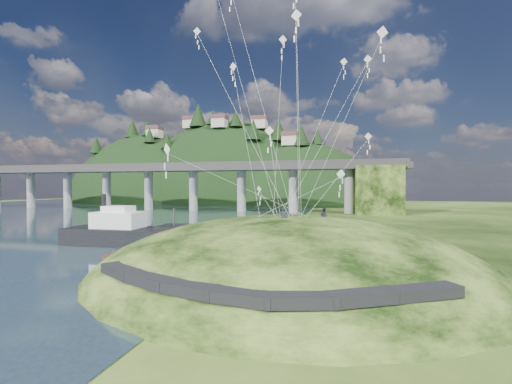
# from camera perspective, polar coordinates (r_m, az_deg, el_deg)

# --- Properties ---
(ground) EXTENTS (320.00, 320.00, 0.00)m
(ground) POSITION_cam_1_polar(r_m,az_deg,el_deg) (31.26, -10.10, -13.10)
(ground) COLOR black
(ground) RESTS_ON ground
(grass_hill) EXTENTS (36.00, 32.00, 13.00)m
(grass_hill) POSITION_cam_1_polar(r_m,az_deg,el_deg) (31.34, 5.54, -15.89)
(grass_hill) COLOR black
(grass_hill) RESTS_ON ground
(footpath) EXTENTS (22.29, 5.84, 0.83)m
(footpath) POSITION_cam_1_polar(r_m,az_deg,el_deg) (19.39, -1.44, -15.54)
(footpath) COLOR black
(footpath) RESTS_ON ground
(bridge) EXTENTS (160.00, 11.00, 15.00)m
(bridge) POSITION_cam_1_polar(r_m,az_deg,el_deg) (105.20, -7.64, 2.13)
(bridge) COLOR #2D2B2B
(bridge) RESTS_ON ground
(far_ridge) EXTENTS (153.00, 70.00, 94.50)m
(far_ridge) POSITION_cam_1_polar(r_m,az_deg,el_deg) (160.66, -6.43, -4.38)
(far_ridge) COLOR black
(far_ridge) RESTS_ON ground
(work_barge) EXTENTS (18.97, 5.73, 6.59)m
(work_barge) POSITION_cam_1_polar(r_m,az_deg,el_deg) (46.60, -19.63, -6.40)
(work_barge) COLOR black
(work_barge) RESTS_ON ground
(wooden_dock) EXTENTS (16.16, 5.27, 1.14)m
(wooden_dock) POSITION_cam_1_polar(r_m,az_deg,el_deg) (35.80, -11.87, -10.47)
(wooden_dock) COLOR #361F16
(wooden_dock) RESTS_ON ground
(kite_flyers) EXTENTS (3.98, 3.35, 1.81)m
(kite_flyers) POSITION_cam_1_polar(r_m,az_deg,el_deg) (29.98, 8.71, -2.59)
(kite_flyers) COLOR #23242E
(kite_flyers) RESTS_ON ground
(kite_swarm) EXTENTS (18.16, 16.81, 21.25)m
(kite_swarm) POSITION_cam_1_polar(r_m,az_deg,el_deg) (31.77, 4.82, 19.11)
(kite_swarm) COLOR silver
(kite_swarm) RESTS_ON ground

